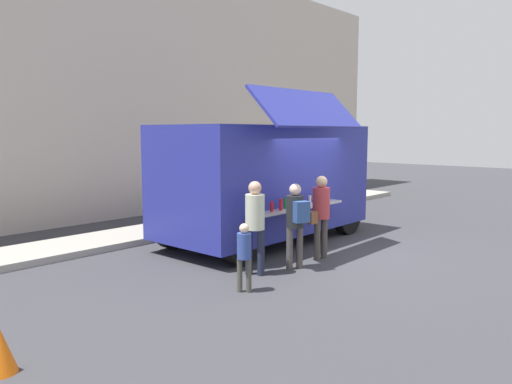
# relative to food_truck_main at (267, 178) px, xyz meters

# --- Properties ---
(ground_plane) EXTENTS (60.00, 60.00, 0.00)m
(ground_plane) POSITION_rel_food_truck_main_xyz_m (0.08, -1.82, -1.53)
(ground_plane) COLOR #38383D
(curb_strip) EXTENTS (28.00, 1.60, 0.15)m
(curb_strip) POSITION_rel_food_truck_main_xyz_m (-4.01, 2.62, -1.45)
(curb_strip) COLOR #9E998E
(curb_strip) RESTS_ON ground
(building_behind) EXTENTS (32.00, 2.40, 8.28)m
(building_behind) POSITION_rel_food_truck_main_xyz_m (-3.01, 6.52, 2.61)
(building_behind) COLOR beige
(building_behind) RESTS_ON ground
(food_truck_main) EXTENTS (5.47, 3.29, 3.54)m
(food_truck_main) POSITION_rel_food_truck_main_xyz_m (0.00, 0.00, 0.00)
(food_truck_main) COLOR #292F96
(food_truck_main) RESTS_ON ground
(trash_bin) EXTENTS (0.60, 0.60, 1.02)m
(trash_bin) POSITION_rel_food_truck_main_xyz_m (3.75, 2.32, -1.02)
(trash_bin) COLOR #2B5E38
(trash_bin) RESTS_ON ground
(customer_front_ordering) EXTENTS (0.57, 0.35, 1.74)m
(customer_front_ordering) POSITION_rel_food_truck_main_xyz_m (-0.56, -1.96, -0.49)
(customer_front_ordering) COLOR #4D443F
(customer_front_ordering) RESTS_ON ground
(customer_mid_with_backpack) EXTENTS (0.44, 0.54, 1.66)m
(customer_mid_with_backpack) POSITION_rel_food_truck_main_xyz_m (-1.52, -2.06, -0.51)
(customer_mid_with_backpack) COLOR #4D4745
(customer_mid_with_backpack) RESTS_ON ground
(customer_rear_waiting) EXTENTS (0.36, 0.36, 1.75)m
(customer_rear_waiting) POSITION_rel_food_truck_main_xyz_m (-2.34, -1.74, -0.48)
(customer_rear_waiting) COLOR #1E2238
(customer_rear_waiting) RESTS_ON ground
(child_near_queue) EXTENTS (0.23, 0.23, 1.15)m
(child_near_queue) POSITION_rel_food_truck_main_xyz_m (-3.19, -2.28, -0.84)
(child_near_queue) COLOR #494740
(child_near_queue) RESTS_ON ground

